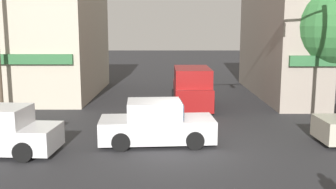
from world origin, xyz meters
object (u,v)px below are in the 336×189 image
Objects in this scene: traffic_light_mast at (319,27)px; van_crossing_center at (191,88)px; street_tree at (332,27)px; sedan_waiting_far at (156,124)px; utility_pole_far_right at (330,29)px.

traffic_light_mast is 1.34× the size of van_crossing_center.
traffic_light_mast is at bearing -118.39° from street_tree.
sedan_waiting_far is (-8.44, -5.64, -3.50)m from street_tree.
street_tree is 0.79× the size of utility_pole_far_right.
traffic_light_mast reaches higher than sedan_waiting_far.
street_tree is at bearing 61.61° from traffic_light_mast.
van_crossing_center is at bearing -169.18° from utility_pole_far_right.
traffic_light_mast reaches higher than van_crossing_center.
utility_pole_far_right is at bearing 69.32° from street_tree.
traffic_light_mast is 1.47× the size of sedan_waiting_far.
street_tree is 2.66m from utility_pole_far_right.
van_crossing_center is at bearing 171.52° from street_tree.
van_crossing_center is 6.86m from sedan_waiting_far.
utility_pole_far_right is 1.86× the size of sedan_waiting_far.
utility_pole_far_right is 12.85m from sedan_waiting_far.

